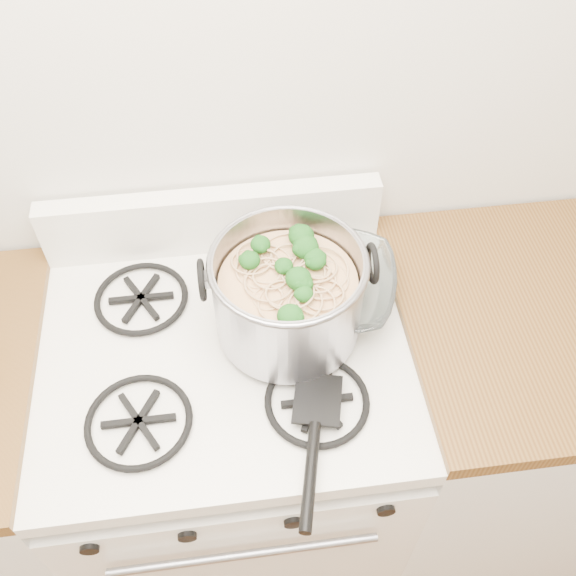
{
  "coord_description": "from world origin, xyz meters",
  "views": [
    {
      "loc": [
        0.03,
        0.51,
        2.0
      ],
      "look_at": [
        0.14,
        1.3,
        1.04
      ],
      "focal_mm": 40.0,
      "sensor_mm": 36.0,
      "label": 1
    }
  ],
  "objects_px": {
    "stock_pot": "(288,296)",
    "glass_bowl": "(325,292)",
    "gas_range": "(238,451)",
    "spatula": "(318,398)"
  },
  "relations": [
    {
      "from": "gas_range",
      "to": "stock_pot",
      "type": "bearing_deg",
      "value": 14.12
    },
    {
      "from": "spatula",
      "to": "stock_pot",
      "type": "bearing_deg",
      "value": 113.64
    },
    {
      "from": "stock_pot",
      "to": "spatula",
      "type": "distance_m",
      "value": 0.21
    },
    {
      "from": "stock_pot",
      "to": "glass_bowl",
      "type": "distance_m",
      "value": 0.14
    },
    {
      "from": "gas_range",
      "to": "spatula",
      "type": "bearing_deg",
      "value": -41.94
    },
    {
      "from": "gas_range",
      "to": "spatula",
      "type": "relative_size",
      "value": 2.98
    },
    {
      "from": "glass_bowl",
      "to": "stock_pot",
      "type": "bearing_deg",
      "value": -143.69
    },
    {
      "from": "gas_range",
      "to": "glass_bowl",
      "type": "bearing_deg",
      "value": 23.81
    },
    {
      "from": "gas_range",
      "to": "stock_pot",
      "type": "distance_m",
      "value": 0.6
    },
    {
      "from": "stock_pot",
      "to": "glass_bowl",
      "type": "bearing_deg",
      "value": 36.31
    }
  ]
}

